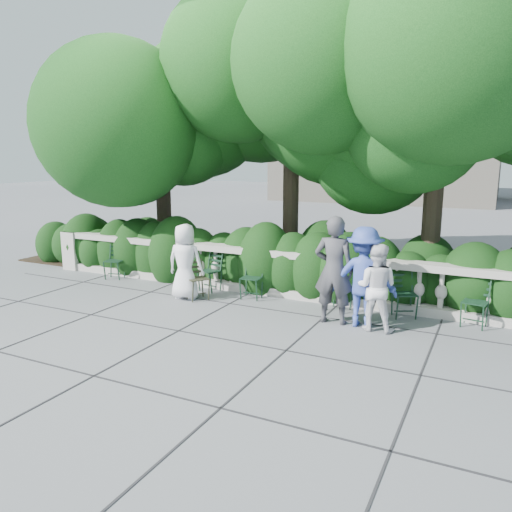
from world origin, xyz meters
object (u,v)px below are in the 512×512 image
at_px(chair_a, 113,280).
at_px(chair_f, 471,329).
at_px(chair_d, 406,320).
at_px(person_casual_man, 376,287).
at_px(chair_b, 249,300).
at_px(chair_e, 335,312).
at_px(chair_c, 206,292).
at_px(person_older_blue, 364,277).
at_px(chair_weathered, 201,301).
at_px(person_woman_grey, 334,270).
at_px(person_businessman, 185,262).

xyz_separation_m(chair_a, chair_f, (8.02, 0.07, 0.00)).
bearing_deg(chair_d, person_casual_man, -145.27).
height_order(chair_b, chair_e, same).
height_order(chair_a, chair_c, same).
distance_m(chair_c, chair_f, 5.42).
height_order(chair_d, person_older_blue, person_older_blue).
bearing_deg(person_older_blue, chair_b, -16.29).
distance_m(chair_weathered, person_casual_man, 3.70).
bearing_deg(person_casual_man, chair_e, -37.95).
height_order(chair_weathered, person_older_blue, person_older_blue).
relative_size(person_woman_grey, person_older_blue, 1.10).
bearing_deg(chair_e, chair_d, 14.48).
relative_size(chair_c, person_casual_man, 0.55).
bearing_deg(chair_b, chair_a, 172.90).
bearing_deg(person_casual_man, chair_b, -14.28).
xyz_separation_m(chair_weathered, person_woman_grey, (2.86, -0.09, 0.97)).
distance_m(chair_b, chair_weathered, 1.00).
bearing_deg(chair_c, person_older_blue, 0.83).
bearing_deg(chair_a, chair_d, -15.14).
bearing_deg(chair_d, chair_weathered, 161.91).
distance_m(chair_b, person_businessman, 1.55).
bearing_deg(person_older_blue, chair_d, -138.88).
xyz_separation_m(chair_a, chair_b, (3.76, -0.08, 0.00)).
bearing_deg(chair_weathered, chair_d, -46.63).
height_order(chair_e, person_older_blue, person_older_blue).
bearing_deg(chair_f, chair_e, -168.02).
bearing_deg(chair_c, chair_weathered, -55.35).
bearing_deg(chair_a, chair_c, -14.17).
relative_size(person_businessman, person_older_blue, 0.90).
bearing_deg(chair_c, person_casual_man, -0.07).
distance_m(chair_b, chair_f, 4.26).
xyz_separation_m(chair_c, chair_f, (5.42, -0.00, 0.00)).
height_order(chair_c, chair_weathered, same).
height_order(person_businessman, person_casual_man, person_businessman).
bearing_deg(person_businessman, chair_d, -180.00).
xyz_separation_m(chair_a, person_businessman, (2.50, -0.53, 0.79)).
relative_size(chair_a, chair_b, 1.00).
distance_m(chair_b, chair_c, 1.16).
xyz_separation_m(person_businessman, person_woman_grey, (3.25, -0.13, 0.18)).
bearing_deg(chair_f, chair_a, -170.06).
bearing_deg(person_casual_man, chair_weathered, -3.56).
bearing_deg(chair_b, person_older_blue, -17.26).
relative_size(chair_a, person_casual_man, 0.55).
relative_size(chair_d, chair_weathered, 1.00).
height_order(chair_c, chair_d, same).
relative_size(chair_a, person_businessman, 0.53).
bearing_deg(person_woman_grey, chair_e, -82.09).
height_order(chair_c, chair_f, same).
xyz_separation_m(chair_c, chair_weathered, (0.28, -0.65, 0.00)).
distance_m(chair_a, person_casual_man, 6.59).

